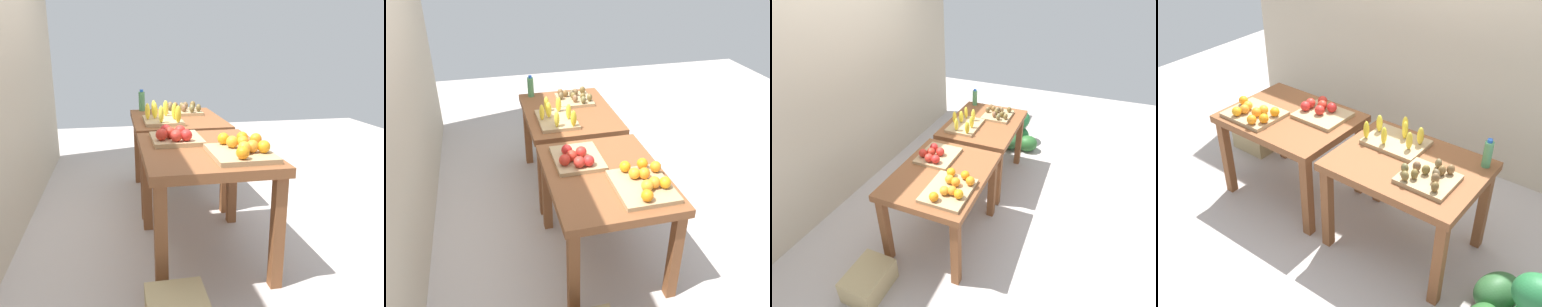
# 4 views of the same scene
# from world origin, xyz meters

# --- Properties ---
(ground_plane) EXTENTS (8.00, 8.00, 0.00)m
(ground_plane) POSITION_xyz_m (0.00, 0.00, 0.00)
(ground_plane) COLOR #B2A8A2
(display_table_left) EXTENTS (1.04, 0.80, 0.76)m
(display_table_left) POSITION_xyz_m (-0.56, 0.00, 0.65)
(display_table_left) COLOR brown
(display_table_left) RESTS_ON ground_plane
(display_table_right) EXTENTS (1.04, 0.80, 0.76)m
(display_table_right) POSITION_xyz_m (0.56, 0.00, 0.65)
(display_table_right) COLOR brown
(display_table_right) RESTS_ON ground_plane
(orange_bin) EXTENTS (0.46, 0.37, 0.11)m
(orange_bin) POSITION_xyz_m (-0.77, -0.19, 0.80)
(orange_bin) COLOR tan
(orange_bin) RESTS_ON display_table_left
(apple_bin) EXTENTS (0.40, 0.34, 0.11)m
(apple_bin) POSITION_xyz_m (-0.37, 0.16, 0.80)
(apple_bin) COLOR tan
(apple_bin) RESTS_ON display_table_left
(banana_crate) EXTENTS (0.44, 0.32, 0.17)m
(banana_crate) POSITION_xyz_m (0.35, 0.16, 0.80)
(banana_crate) COLOR tan
(banana_crate) RESTS_ON display_table_right
(kiwi_bin) EXTENTS (0.36, 0.33, 0.10)m
(kiwi_bin) POSITION_xyz_m (0.76, -0.10, 0.80)
(kiwi_bin) COLOR tan
(kiwi_bin) RESTS_ON display_table_right
(water_bottle) EXTENTS (0.06, 0.06, 0.21)m
(water_bottle) POSITION_xyz_m (1.00, 0.28, 0.86)
(water_bottle) COLOR #4C8C59
(water_bottle) RESTS_ON display_table_right
(watermelon_pile) EXTENTS (0.60, 0.64, 0.50)m
(watermelon_pile) POSITION_xyz_m (1.50, -0.23, 0.19)
(watermelon_pile) COLOR #257138
(watermelon_pile) RESTS_ON ground_plane
(cardboard_produce_box) EXTENTS (0.40, 0.30, 0.22)m
(cardboard_produce_box) POSITION_xyz_m (-1.37, 0.30, 0.11)
(cardboard_produce_box) COLOR tan
(cardboard_produce_box) RESTS_ON ground_plane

